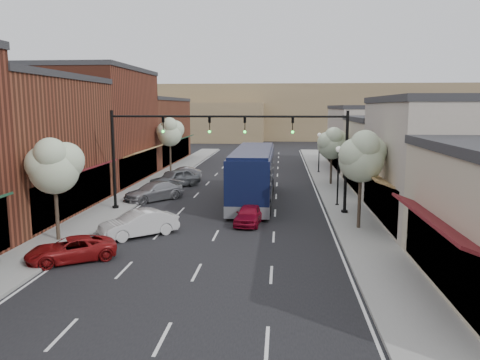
% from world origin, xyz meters
% --- Properties ---
extents(ground, '(160.00, 160.00, 0.00)m').
position_xyz_m(ground, '(0.00, 0.00, 0.00)').
color(ground, black).
rests_on(ground, ground).
extents(sidewalk_left, '(2.80, 73.00, 0.15)m').
position_xyz_m(sidewalk_left, '(-8.40, 18.50, 0.07)').
color(sidewalk_left, gray).
rests_on(sidewalk_left, ground).
extents(sidewalk_right, '(2.80, 73.00, 0.15)m').
position_xyz_m(sidewalk_right, '(8.40, 18.50, 0.07)').
color(sidewalk_right, gray).
rests_on(sidewalk_right, ground).
extents(curb_left, '(0.25, 73.00, 0.17)m').
position_xyz_m(curb_left, '(-7.00, 18.50, 0.07)').
color(curb_left, gray).
rests_on(curb_left, ground).
extents(curb_right, '(0.25, 73.00, 0.17)m').
position_xyz_m(curb_right, '(7.00, 18.50, 0.07)').
color(curb_right, gray).
rests_on(curb_right, ground).
extents(bldg_left_midnear, '(10.14, 14.10, 9.40)m').
position_xyz_m(bldg_left_midnear, '(-14.23, 6.00, 4.66)').
color(bldg_left_midnear, brown).
rests_on(bldg_left_midnear, ground).
extents(bldg_left_midfar, '(10.14, 14.10, 10.90)m').
position_xyz_m(bldg_left_midfar, '(-14.24, 20.00, 5.40)').
color(bldg_left_midfar, maroon).
rests_on(bldg_left_midfar, ground).
extents(bldg_left_far, '(10.14, 18.10, 8.40)m').
position_xyz_m(bldg_left_far, '(-14.22, 36.00, 4.16)').
color(bldg_left_far, brown).
rests_on(bldg_left_far, ground).
extents(bldg_right_midnear, '(9.14, 12.10, 7.90)m').
position_xyz_m(bldg_right_midnear, '(13.72, 6.00, 3.91)').
color(bldg_right_midnear, '#ACA093').
rests_on(bldg_right_midnear, ground).
extents(bldg_right_midfar, '(9.14, 12.10, 6.40)m').
position_xyz_m(bldg_right_midfar, '(13.70, 18.00, 3.17)').
color(bldg_right_midfar, '#B5A990').
rests_on(bldg_right_midfar, ground).
extents(bldg_right_far, '(9.14, 16.10, 7.40)m').
position_xyz_m(bldg_right_far, '(13.71, 32.00, 3.66)').
color(bldg_right_far, '#ACA093').
rests_on(bldg_right_far, ground).
extents(hill_far, '(120.00, 30.00, 12.00)m').
position_xyz_m(hill_far, '(0.00, 90.00, 6.00)').
color(hill_far, '#7A6647').
rests_on(hill_far, ground).
extents(hill_near, '(50.00, 20.00, 8.00)m').
position_xyz_m(hill_near, '(-25.00, 78.00, 4.00)').
color(hill_near, '#7A6647').
rests_on(hill_near, ground).
extents(signal_mast_right, '(8.22, 0.46, 7.00)m').
position_xyz_m(signal_mast_right, '(5.62, 8.00, 4.62)').
color(signal_mast_right, black).
rests_on(signal_mast_right, ground).
extents(signal_mast_left, '(8.22, 0.46, 7.00)m').
position_xyz_m(signal_mast_left, '(-5.62, 8.00, 4.62)').
color(signal_mast_left, black).
rests_on(signal_mast_left, ground).
extents(tree_right_near, '(2.85, 2.65, 5.95)m').
position_xyz_m(tree_right_near, '(8.35, 3.94, 4.45)').
color(tree_right_near, '#47382B').
rests_on(tree_right_near, ground).
extents(tree_right_far, '(2.85, 2.65, 5.43)m').
position_xyz_m(tree_right_far, '(8.35, 19.94, 3.99)').
color(tree_right_far, '#47382B').
rests_on(tree_right_far, ground).
extents(tree_left_near, '(2.85, 2.65, 5.69)m').
position_xyz_m(tree_left_near, '(-8.25, -0.06, 4.22)').
color(tree_left_near, '#47382B').
rests_on(tree_left_near, ground).
extents(tree_left_far, '(2.85, 2.65, 6.13)m').
position_xyz_m(tree_left_far, '(-8.25, 25.94, 4.60)').
color(tree_left_far, '#47382B').
rests_on(tree_left_far, ground).
extents(lamp_post_near, '(0.44, 0.44, 4.44)m').
position_xyz_m(lamp_post_near, '(7.80, 10.50, 3.01)').
color(lamp_post_near, black).
rests_on(lamp_post_near, ground).
extents(lamp_post_far, '(0.44, 0.44, 4.44)m').
position_xyz_m(lamp_post_far, '(7.80, 28.00, 3.01)').
color(lamp_post_far, black).
rests_on(lamp_post_far, ground).
extents(coach_bus, '(3.00, 13.38, 4.08)m').
position_xyz_m(coach_bus, '(1.55, 11.84, 2.11)').
color(coach_bus, '#0C1233').
rests_on(coach_bus, ground).
extents(red_hatchback, '(2.00, 3.90, 1.27)m').
position_xyz_m(red_hatchback, '(1.76, 4.81, 0.64)').
color(red_hatchback, maroon).
rests_on(red_hatchback, ground).
extents(parked_car_a, '(4.49, 3.78, 1.14)m').
position_xyz_m(parked_car_a, '(-6.20, -2.99, 0.57)').
color(parked_car_a, maroon).
rests_on(parked_car_a, ground).
extents(parked_car_b, '(4.36, 4.05, 1.46)m').
position_xyz_m(parked_car_b, '(-4.30, 1.51, 0.73)').
color(parked_car_b, silver).
rests_on(parked_car_b, ground).
extents(parked_car_c, '(4.70, 5.05, 1.43)m').
position_xyz_m(parked_car_c, '(-6.20, 11.55, 0.71)').
color(parked_car_c, gray).
rests_on(parked_car_c, ground).
extents(parked_car_d, '(4.60, 4.97, 1.65)m').
position_xyz_m(parked_car_d, '(-5.91, 17.66, 0.83)').
color(parked_car_d, '#54585B').
rests_on(parked_car_d, ground).
extents(parked_car_e, '(3.98, 2.35, 1.24)m').
position_xyz_m(parked_car_e, '(-6.20, 22.24, 0.62)').
color(parked_car_e, gray).
rests_on(parked_car_e, ground).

